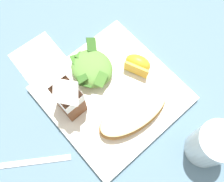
{
  "coord_description": "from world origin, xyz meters",
  "views": [
    {
      "loc": [
        -0.16,
        0.14,
        0.57
      ],
      "look_at": [
        0.0,
        0.0,
        0.03
      ],
      "focal_mm": 41.9,
      "sensor_mm": 36.0,
      "label": 1
    }
  ],
  "objects_px": {
    "green_salad_pile": "(91,69)",
    "drinking_clear_cup": "(211,145)",
    "milk_carton": "(68,97)",
    "metal_fork": "(19,165)",
    "paper_napkin": "(39,58)",
    "white_plate": "(112,94)",
    "orange_wedge_front": "(138,64)",
    "cheesy_pizza_bread": "(132,113)"
  },
  "relations": [
    {
      "from": "cheesy_pizza_bread",
      "to": "milk_carton",
      "type": "relative_size",
      "value": 1.62
    },
    {
      "from": "orange_wedge_front",
      "to": "drinking_clear_cup",
      "type": "distance_m",
      "value": 0.23
    },
    {
      "from": "green_salad_pile",
      "to": "drinking_clear_cup",
      "type": "relative_size",
      "value": 1.07
    },
    {
      "from": "white_plate",
      "to": "green_salad_pile",
      "type": "relative_size",
      "value": 2.5
    },
    {
      "from": "green_salad_pile",
      "to": "cheesy_pizza_bread",
      "type": "bearing_deg",
      "value": 179.31
    },
    {
      "from": "milk_carton",
      "to": "metal_fork",
      "type": "bearing_deg",
      "value": 98.02
    },
    {
      "from": "milk_carton",
      "to": "orange_wedge_front",
      "type": "height_order",
      "value": "milk_carton"
    },
    {
      "from": "orange_wedge_front",
      "to": "metal_fork",
      "type": "height_order",
      "value": "orange_wedge_front"
    },
    {
      "from": "drinking_clear_cup",
      "to": "white_plate",
      "type": "bearing_deg",
      "value": 16.11
    },
    {
      "from": "cheesy_pizza_bread",
      "to": "metal_fork",
      "type": "distance_m",
      "value": 0.26
    },
    {
      "from": "milk_carton",
      "to": "cheesy_pizza_bread",
      "type": "bearing_deg",
      "value": -140.62
    },
    {
      "from": "white_plate",
      "to": "milk_carton",
      "type": "height_order",
      "value": "milk_carton"
    },
    {
      "from": "milk_carton",
      "to": "orange_wedge_front",
      "type": "relative_size",
      "value": 1.59
    },
    {
      "from": "orange_wedge_front",
      "to": "metal_fork",
      "type": "distance_m",
      "value": 0.34
    },
    {
      "from": "white_plate",
      "to": "cheesy_pizza_bread",
      "type": "bearing_deg",
      "value": 177.14
    },
    {
      "from": "white_plate",
      "to": "milk_carton",
      "type": "bearing_deg",
      "value": 68.73
    },
    {
      "from": "green_salad_pile",
      "to": "metal_fork",
      "type": "distance_m",
      "value": 0.26
    },
    {
      "from": "cheesy_pizza_bread",
      "to": "milk_carton",
      "type": "xyz_separation_m",
      "value": [
        0.1,
        0.08,
        0.04
      ]
    },
    {
      "from": "white_plate",
      "to": "green_salad_pile",
      "type": "xyz_separation_m",
      "value": [
        0.07,
        0.0,
        0.03
      ]
    },
    {
      "from": "orange_wedge_front",
      "to": "drinking_clear_cup",
      "type": "bearing_deg",
      "value": 174.65
    },
    {
      "from": "paper_napkin",
      "to": "metal_fork",
      "type": "distance_m",
      "value": 0.25
    },
    {
      "from": "green_salad_pile",
      "to": "orange_wedge_front",
      "type": "xyz_separation_m",
      "value": [
        -0.06,
        -0.09,
        -0.0
      ]
    },
    {
      "from": "green_salad_pile",
      "to": "drinking_clear_cup",
      "type": "height_order",
      "value": "drinking_clear_cup"
    },
    {
      "from": "milk_carton",
      "to": "drinking_clear_cup",
      "type": "distance_m",
      "value": 0.3
    },
    {
      "from": "paper_napkin",
      "to": "metal_fork",
      "type": "relative_size",
      "value": 0.66
    },
    {
      "from": "metal_fork",
      "to": "orange_wedge_front",
      "type": "bearing_deg",
      "value": -90.54
    },
    {
      "from": "cheesy_pizza_bread",
      "to": "green_salad_pile",
      "type": "xyz_separation_m",
      "value": [
        0.14,
        -0.0,
        0.0
      ]
    },
    {
      "from": "green_salad_pile",
      "to": "metal_fork",
      "type": "xyz_separation_m",
      "value": [
        -0.06,
        0.25,
        -0.03
      ]
    },
    {
      "from": "orange_wedge_front",
      "to": "white_plate",
      "type": "bearing_deg",
      "value": 95.6
    },
    {
      "from": "metal_fork",
      "to": "drinking_clear_cup",
      "type": "height_order",
      "value": "drinking_clear_cup"
    },
    {
      "from": "green_salad_pile",
      "to": "drinking_clear_cup",
      "type": "bearing_deg",
      "value": -167.24
    },
    {
      "from": "metal_fork",
      "to": "milk_carton",
      "type": "bearing_deg",
      "value": -81.98
    },
    {
      "from": "cheesy_pizza_bread",
      "to": "metal_fork",
      "type": "height_order",
      "value": "cheesy_pizza_bread"
    },
    {
      "from": "metal_fork",
      "to": "drinking_clear_cup",
      "type": "distance_m",
      "value": 0.39
    },
    {
      "from": "milk_carton",
      "to": "green_salad_pile",
      "type": "bearing_deg",
      "value": -68.13
    },
    {
      "from": "paper_napkin",
      "to": "white_plate",
      "type": "bearing_deg",
      "value": -159.52
    },
    {
      "from": "white_plate",
      "to": "drinking_clear_cup",
      "type": "height_order",
      "value": "drinking_clear_cup"
    },
    {
      "from": "paper_napkin",
      "to": "drinking_clear_cup",
      "type": "relative_size",
      "value": 1.05
    },
    {
      "from": "cheesy_pizza_bread",
      "to": "green_salad_pile",
      "type": "bearing_deg",
      "value": -0.69
    },
    {
      "from": "green_salad_pile",
      "to": "paper_napkin",
      "type": "relative_size",
      "value": 1.02
    },
    {
      "from": "cheesy_pizza_bread",
      "to": "drinking_clear_cup",
      "type": "relative_size",
      "value": 1.7
    },
    {
      "from": "paper_napkin",
      "to": "milk_carton",
      "type": "bearing_deg",
      "value": 173.93
    }
  ]
}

